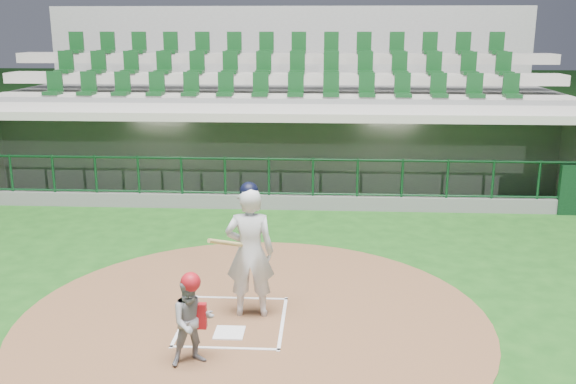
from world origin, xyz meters
TOP-DOWN VIEW (x-y plane):
  - ground at (0.00, 0.00)m, footprint 120.00×120.00m
  - dirt_circle at (0.30, -0.20)m, footprint 7.20×7.20m
  - home_plate at (0.00, -0.70)m, footprint 0.43×0.43m
  - batter_box_chalk at (0.00, -0.30)m, footprint 1.55×1.80m
  - dugout_structure at (0.09, 7.82)m, footprint 16.40×3.70m
  - seating_deck at (0.00, 10.91)m, footprint 17.00×6.72m
  - batter at (0.24, -0.04)m, footprint 0.92×0.91m
  - catcher at (-0.35, -1.56)m, footprint 0.72×0.65m

SIDE VIEW (x-z plane):
  - ground at x=0.00m, z-range 0.00..0.00m
  - dirt_circle at x=0.30m, z-range 0.00..0.01m
  - batter_box_chalk at x=0.00m, z-range 0.01..0.02m
  - home_plate at x=0.00m, z-range 0.01..0.03m
  - catcher at x=-0.35m, z-range 0.00..1.28m
  - dugout_structure at x=0.09m, z-range -0.54..2.46m
  - batter at x=0.24m, z-range 0.00..2.11m
  - seating_deck at x=0.00m, z-range -1.15..4.00m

